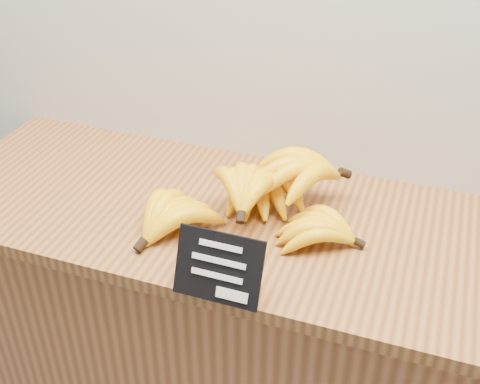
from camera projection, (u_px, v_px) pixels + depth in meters
name	position (u px, v px, depth m)	size (l,w,h in m)	color
counter	(246.00, 364.00, 1.57)	(1.53, 0.50, 0.90)	#9A5D31
counter_top	(248.00, 220.00, 1.32)	(1.45, 0.54, 0.03)	#945D2D
chalkboard_sign	(218.00, 268.00, 1.07)	(0.16, 0.01, 0.13)	black
banana_pile	(254.00, 195.00, 1.27)	(0.53, 0.37, 0.12)	yellow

